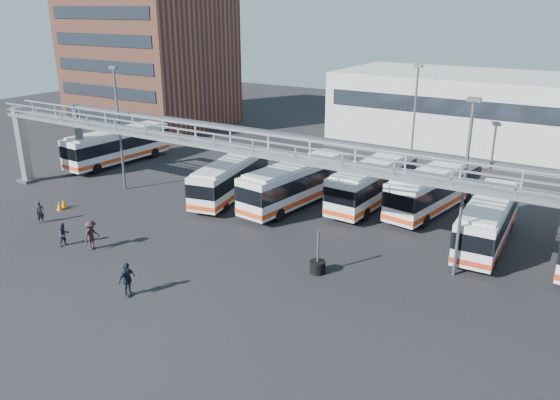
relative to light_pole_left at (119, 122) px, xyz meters
The scene contains 20 objects.
ground 18.78m from the light_pole_left, 26.57° to the right, with size 140.00×140.00×0.00m, color black.
gantry 16.14m from the light_pole_left, ahead, with size 51.40×5.15×7.10m.
apartment_building 28.52m from the light_pole_left, 129.29° to the left, with size 18.00×15.00×16.00m, color brown.
warehouse 41.07m from the light_pole_left, 46.97° to the left, with size 42.00×14.00×8.00m, color #9E9E99.
light_pole_left is the anchor object (origin of this frame).
light_pole_mid 28.02m from the light_pole_left, ahead, with size 0.70×0.35×10.21m.
light_pole_back 24.41m from the light_pole_left, 34.99° to the left, with size 0.70×0.35×10.21m.
bus_0 9.30m from the light_pole_left, 140.75° to the left, with size 3.20×11.25×3.38m.
bus_3 10.22m from the light_pole_left, 19.34° to the left, with size 4.37×10.56×3.12m.
bus_4 15.45m from the light_pole_left, 16.91° to the left, with size 3.93×11.42×3.40m.
bus_5 21.09m from the light_pole_left, 21.76° to the left, with size 3.09×11.20×3.37m.
bus_6 25.61m from the light_pole_left, 20.27° to the left, with size 4.32×11.21×3.32m.
bus_7 29.16m from the light_pole_left, ahead, with size 2.83×10.44×3.14m.
pedestrian_a 9.93m from the light_pole_left, 85.39° to the right, with size 0.59×0.39×1.62m, color #21212A.
pedestrian_b 12.64m from the light_pole_left, 61.83° to the right, with size 0.75×0.59×1.55m, color #25222F.
pedestrian_c 13.12m from the light_pole_left, 52.32° to the right, with size 1.26×0.73×1.96m, color black.
pedestrian_d 19.40m from the light_pole_left, 42.44° to the right, with size 1.13×0.47×1.93m, color black.
cone_left 8.23m from the light_pole_left, 93.74° to the right, with size 0.46×0.46×0.72m, color orange.
cone_right 7.88m from the light_pole_left, 95.31° to the right, with size 0.45×0.45×0.71m, color orange.
tire_stack 22.40m from the light_pole_left, 13.14° to the right, with size 0.93×0.93×2.65m.
Camera 1 is at (18.49, -22.29, 14.63)m, focal length 35.00 mm.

